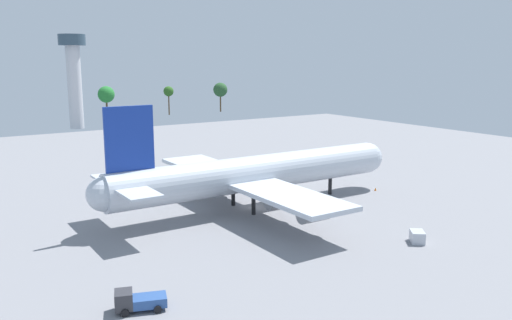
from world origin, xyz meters
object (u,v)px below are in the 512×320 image
baggage_tug (137,300)px  maintenance_van (170,177)px  control_tower (74,72)px  cargo_container_fore (417,237)px  safety_cone_nose (375,189)px  cargo_airplane (255,174)px

baggage_tug → maintenance_van: baggage_tug is taller
baggage_tug → control_tower: 157.34m
maintenance_van → control_tower: bearing=85.8°
baggage_tug → control_tower: size_ratio=0.16×
cargo_container_fore → safety_cone_nose: size_ratio=5.31×
baggage_tug → safety_cone_nose: 61.95m
control_tower → cargo_container_fore: bearing=-87.6°
cargo_airplane → maintenance_van: bearing=99.5°
cargo_container_fore → maintenance_van: bearing=104.5°
maintenance_van → control_tower: (7.40, 100.58, 19.72)m
cargo_airplane → control_tower: size_ratio=1.70×
baggage_tug → cargo_airplane: bearing=39.3°
baggage_tug → maintenance_van: (26.69, 51.76, 0.01)m
maintenance_van → safety_cone_nose: size_ratio=7.35×
maintenance_van → cargo_airplane: bearing=-80.5°
cargo_airplane → cargo_container_fore: 29.52m
cargo_airplane → maintenance_van: (-4.39, 26.33, -5.02)m
cargo_airplane → control_tower: (3.01, 126.91, 14.70)m
cargo_airplane → baggage_tug: (-31.07, -25.42, -5.03)m
safety_cone_nose → control_tower: (-23.59, 129.72, 20.49)m
cargo_container_fore → safety_cone_nose: (17.06, 24.63, -0.53)m
maintenance_van → cargo_container_fore: maintenance_van is taller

